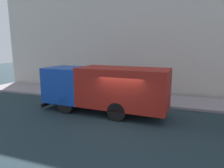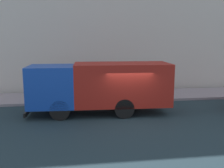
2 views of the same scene
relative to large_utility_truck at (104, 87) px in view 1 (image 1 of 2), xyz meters
The scene contains 7 objects.
ground 2.35m from the large_utility_truck, 116.64° to the right, with size 80.00×80.00×0.00m, color #1D2D34.
sidewalk 4.57m from the large_utility_truck, 20.04° to the right, with size 3.54×30.00×0.17m, color gray.
building_facade 7.95m from the large_utility_truck, 13.14° to the right, with size 0.50×30.00×12.61m, color beige.
large_utility_truck is the anchor object (origin of this frame).
pedestrian_walking 5.47m from the large_utility_truck, 35.58° to the left, with size 0.41×0.41×1.68m.
pedestrian_standing 3.98m from the large_utility_truck, 29.26° to the left, with size 0.45×0.45×1.62m.
traffic_cone_orange 4.18m from the large_utility_truck, 44.70° to the left, with size 0.45×0.45×0.64m, color orange.
Camera 1 is at (-10.57, -3.14, 4.15)m, focal length 31.87 mm.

